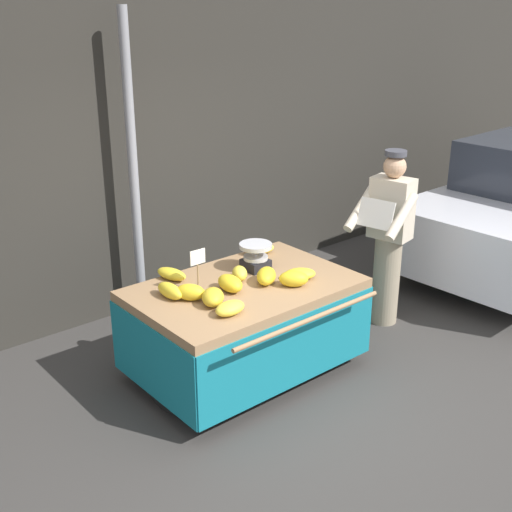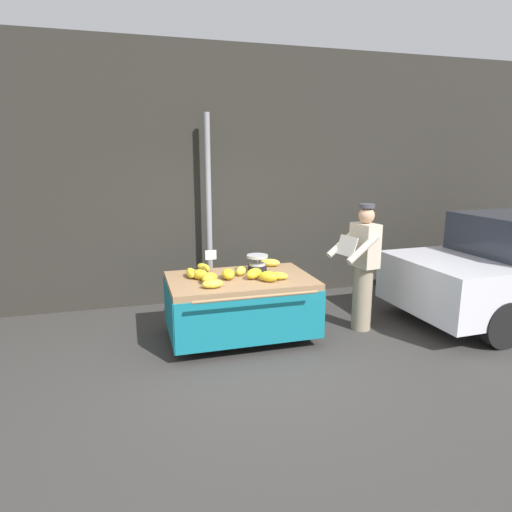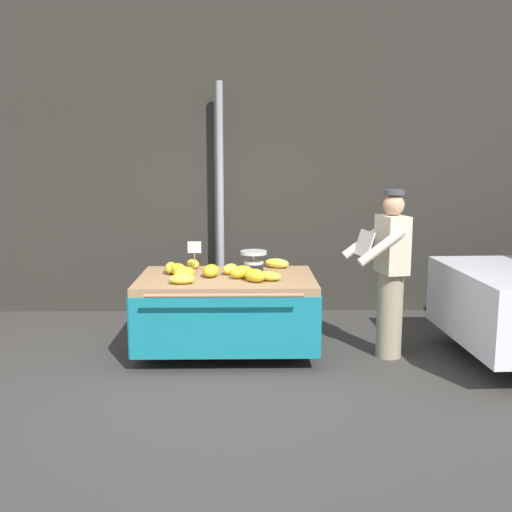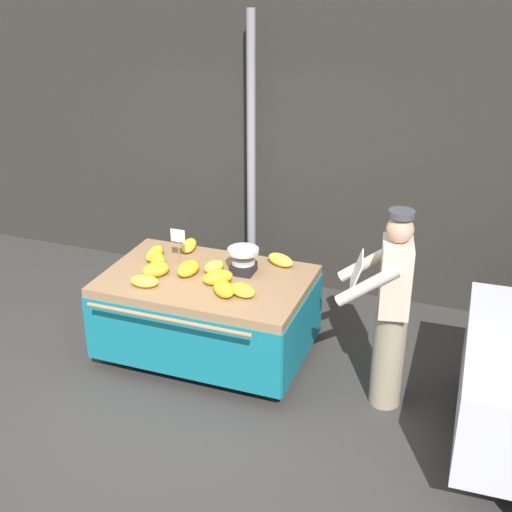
{
  "view_description": "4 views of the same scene",
  "coord_description": "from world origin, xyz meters",
  "px_view_note": "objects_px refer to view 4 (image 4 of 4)",
  "views": [
    {
      "loc": [
        -3.07,
        -3.02,
        2.99
      ],
      "look_at": [
        0.13,
        0.78,
        1.05
      ],
      "focal_mm": 46.3,
      "sensor_mm": 36.0,
      "label": 1
    },
    {
      "loc": [
        -1.3,
        -4.5,
        2.32
      ],
      "look_at": [
        0.25,
        0.89,
        1.07
      ],
      "focal_mm": 31.39,
      "sensor_mm": 36.0,
      "label": 2
    },
    {
      "loc": [
        0.22,
        -5.12,
        2.04
      ],
      "look_at": [
        0.32,
        0.89,
        1.02
      ],
      "focal_mm": 41.17,
      "sensor_mm": 36.0,
      "label": 3
    },
    {
      "loc": [
        2.33,
        -4.18,
        3.54
      ],
      "look_at": [
        0.46,
        0.86,
        1.07
      ],
      "focal_mm": 48.56,
      "sensor_mm": 36.0,
      "label": 4
    }
  ],
  "objects_px": {
    "banana_bunch_4": "(218,277)",
    "banana_bunch_8": "(157,260)",
    "banana_bunch_3": "(155,253)",
    "banana_bunch_9": "(144,281)",
    "street_pole": "(251,159)",
    "banana_bunch_7": "(189,245)",
    "banana_bunch_2": "(280,260)",
    "vendor_person": "(390,310)",
    "banana_cart": "(207,298)",
    "weighing_scale": "(243,261)",
    "banana_bunch_5": "(188,268)",
    "price_sign": "(178,239)",
    "banana_bunch_1": "(214,267)",
    "banana_bunch_10": "(242,290)",
    "banana_bunch_6": "(156,270)",
    "banana_bunch_0": "(224,289)"
  },
  "relations": [
    {
      "from": "banana_bunch_7",
      "to": "banana_bunch_8",
      "type": "bearing_deg",
      "value": -104.51
    },
    {
      "from": "banana_bunch_2",
      "to": "banana_bunch_3",
      "type": "height_order",
      "value": "banana_bunch_3"
    },
    {
      "from": "banana_bunch_3",
      "to": "vendor_person",
      "type": "xyz_separation_m",
      "value": [
        2.25,
        -0.31,
        -0.0
      ]
    },
    {
      "from": "banana_cart",
      "to": "banana_bunch_8",
      "type": "distance_m",
      "value": 0.57
    },
    {
      "from": "price_sign",
      "to": "banana_bunch_3",
      "type": "bearing_deg",
      "value": 176.02
    },
    {
      "from": "banana_bunch_6",
      "to": "banana_bunch_7",
      "type": "height_order",
      "value": "banana_bunch_6"
    },
    {
      "from": "banana_bunch_10",
      "to": "banana_bunch_0",
      "type": "bearing_deg",
      "value": -152.76
    },
    {
      "from": "banana_bunch_4",
      "to": "banana_bunch_8",
      "type": "height_order",
      "value": "same"
    },
    {
      "from": "price_sign",
      "to": "banana_bunch_0",
      "type": "bearing_deg",
      "value": -34.9
    },
    {
      "from": "price_sign",
      "to": "banana_bunch_1",
      "type": "relative_size",
      "value": 1.69
    },
    {
      "from": "banana_bunch_4",
      "to": "banana_bunch_5",
      "type": "xyz_separation_m",
      "value": [
        -0.32,
        0.07,
        -0.0
      ]
    },
    {
      "from": "banana_bunch_1",
      "to": "banana_bunch_2",
      "type": "bearing_deg",
      "value": 34.78
    },
    {
      "from": "banana_bunch_8",
      "to": "banana_bunch_9",
      "type": "xyz_separation_m",
      "value": [
        0.08,
        -0.39,
        -0.02
      ]
    },
    {
      "from": "banana_bunch_9",
      "to": "vendor_person",
      "type": "distance_m",
      "value": 2.08
    },
    {
      "from": "weighing_scale",
      "to": "banana_bunch_7",
      "type": "distance_m",
      "value": 0.73
    },
    {
      "from": "banana_cart",
      "to": "weighing_scale",
      "type": "bearing_deg",
      "value": 34.48
    },
    {
      "from": "banana_bunch_3",
      "to": "price_sign",
      "type": "bearing_deg",
      "value": -3.98
    },
    {
      "from": "street_pole",
      "to": "banana_bunch_1",
      "type": "relative_size",
      "value": 14.61
    },
    {
      "from": "banana_bunch_4",
      "to": "banana_bunch_5",
      "type": "distance_m",
      "value": 0.32
    },
    {
      "from": "banana_bunch_3",
      "to": "vendor_person",
      "type": "relative_size",
      "value": 0.17
    },
    {
      "from": "banana_bunch_5",
      "to": "weighing_scale",
      "type": "bearing_deg",
      "value": 25.38
    },
    {
      "from": "banana_cart",
      "to": "banana_bunch_5",
      "type": "relative_size",
      "value": 6.86
    },
    {
      "from": "street_pole",
      "to": "banana_bunch_7",
      "type": "distance_m",
      "value": 1.19
    },
    {
      "from": "banana_bunch_10",
      "to": "price_sign",
      "type": "bearing_deg",
      "value": 154.42
    },
    {
      "from": "banana_bunch_1",
      "to": "banana_bunch_0",
      "type": "bearing_deg",
      "value": -56.65
    },
    {
      "from": "street_pole",
      "to": "vendor_person",
      "type": "relative_size",
      "value": 1.72
    },
    {
      "from": "weighing_scale",
      "to": "banana_bunch_1",
      "type": "distance_m",
      "value": 0.27
    },
    {
      "from": "banana_bunch_7",
      "to": "vendor_person",
      "type": "distance_m",
      "value": 2.13
    },
    {
      "from": "banana_cart",
      "to": "banana_bunch_9",
      "type": "xyz_separation_m",
      "value": [
        -0.42,
        -0.35,
        0.26
      ]
    },
    {
      "from": "price_sign",
      "to": "banana_bunch_10",
      "type": "height_order",
      "value": "price_sign"
    },
    {
      "from": "street_pole",
      "to": "banana_bunch_4",
      "type": "xyz_separation_m",
      "value": [
        0.28,
        -1.56,
        -0.59
      ]
    },
    {
      "from": "banana_bunch_7",
      "to": "banana_bunch_8",
      "type": "relative_size",
      "value": 1.27
    },
    {
      "from": "banana_bunch_2",
      "to": "banana_bunch_7",
      "type": "xyz_separation_m",
      "value": [
        -0.93,
        0.02,
        -0.01
      ]
    },
    {
      "from": "price_sign",
      "to": "banana_bunch_7",
      "type": "bearing_deg",
      "value": 98.6
    },
    {
      "from": "weighing_scale",
      "to": "street_pole",
      "type": "bearing_deg",
      "value": 107.54
    },
    {
      "from": "banana_bunch_1",
      "to": "banana_bunch_7",
      "type": "bearing_deg",
      "value": 138.76
    },
    {
      "from": "street_pole",
      "to": "banana_bunch_3",
      "type": "bearing_deg",
      "value": -110.2
    },
    {
      "from": "banana_bunch_2",
      "to": "banana_bunch_7",
      "type": "relative_size",
      "value": 0.95
    },
    {
      "from": "weighing_scale",
      "to": "banana_bunch_1",
      "type": "height_order",
      "value": "weighing_scale"
    },
    {
      "from": "banana_bunch_10",
      "to": "banana_cart",
      "type": "bearing_deg",
      "value": 154.42
    },
    {
      "from": "banana_bunch_10",
      "to": "banana_bunch_7",
      "type": "bearing_deg",
      "value": 140.02
    },
    {
      "from": "banana_bunch_3",
      "to": "banana_bunch_9",
      "type": "relative_size",
      "value": 1.14
    },
    {
      "from": "street_pole",
      "to": "banana_bunch_1",
      "type": "height_order",
      "value": "street_pole"
    },
    {
      "from": "banana_bunch_0",
      "to": "banana_bunch_8",
      "type": "relative_size",
      "value": 1.02
    },
    {
      "from": "banana_bunch_6",
      "to": "price_sign",
      "type": "bearing_deg",
      "value": 75.18
    },
    {
      "from": "banana_bunch_2",
      "to": "banana_bunch_9",
      "type": "distance_m",
      "value": 1.25
    },
    {
      "from": "banana_bunch_4",
      "to": "banana_cart",
      "type": "bearing_deg",
      "value": 150.21
    },
    {
      "from": "weighing_scale",
      "to": "banana_bunch_3",
      "type": "relative_size",
      "value": 0.98
    },
    {
      "from": "banana_bunch_7",
      "to": "banana_bunch_8",
      "type": "distance_m",
      "value": 0.45
    },
    {
      "from": "street_pole",
      "to": "banana_bunch_5",
      "type": "relative_size",
      "value": 11.06
    }
  ]
}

